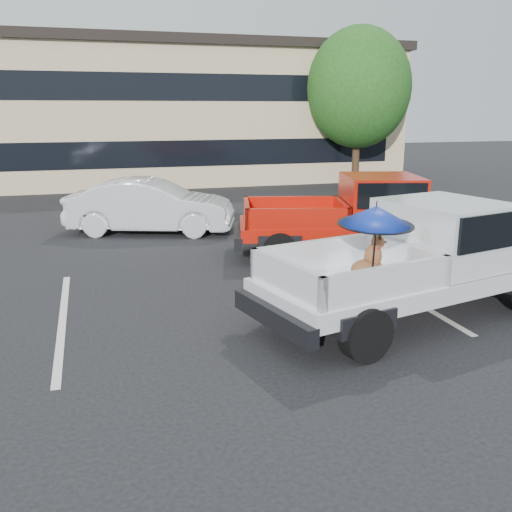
{
  "coord_description": "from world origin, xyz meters",
  "views": [
    {
      "loc": [
        -2.43,
        -7.26,
        3.33
      ],
      "look_at": [
        -0.22,
        0.27,
        1.3
      ],
      "focal_mm": 40.0,
      "sensor_mm": 36.0,
      "label": 1
    }
  ],
  "objects_px": {
    "tree_right": "(359,88)",
    "silver_sedan": "(151,206)",
    "silver_pickup": "(433,252)",
    "red_pickup": "(373,212)",
    "tree_back": "(243,88)"
  },
  "relations": [
    {
      "from": "tree_right",
      "to": "red_pickup",
      "type": "relative_size",
      "value": 1.14
    },
    {
      "from": "tree_right",
      "to": "silver_pickup",
      "type": "distance_m",
      "value": 16.86
    },
    {
      "from": "silver_pickup",
      "to": "red_pickup",
      "type": "xyz_separation_m",
      "value": [
        0.89,
        3.81,
        -0.03
      ]
    },
    {
      "from": "tree_right",
      "to": "tree_back",
      "type": "relative_size",
      "value": 0.95
    },
    {
      "from": "tree_right",
      "to": "silver_sedan",
      "type": "height_order",
      "value": "tree_right"
    },
    {
      "from": "silver_pickup",
      "to": "silver_sedan",
      "type": "distance_m",
      "value": 8.66
    },
    {
      "from": "tree_right",
      "to": "silver_pickup",
      "type": "xyz_separation_m",
      "value": [
        -6.09,
        -15.4,
        -3.16
      ]
    },
    {
      "from": "silver_pickup",
      "to": "red_pickup",
      "type": "bearing_deg",
      "value": 63.17
    },
    {
      "from": "tree_back",
      "to": "silver_pickup",
      "type": "bearing_deg",
      "value": -97.53
    },
    {
      "from": "tree_right",
      "to": "silver_sedan",
      "type": "distance_m",
      "value": 12.91
    },
    {
      "from": "silver_sedan",
      "to": "silver_pickup",
      "type": "bearing_deg",
      "value": -135.88
    },
    {
      "from": "red_pickup",
      "to": "silver_pickup",
      "type": "bearing_deg",
      "value": -89.07
    },
    {
      "from": "red_pickup",
      "to": "silver_sedan",
      "type": "bearing_deg",
      "value": 153.49
    },
    {
      "from": "silver_pickup",
      "to": "silver_sedan",
      "type": "bearing_deg",
      "value": 102.09
    },
    {
      "from": "tree_right",
      "to": "silver_pickup",
      "type": "bearing_deg",
      "value": -111.59
    }
  ]
}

